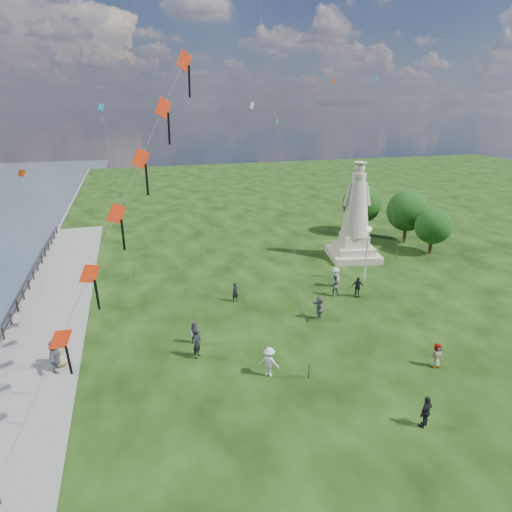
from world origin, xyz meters
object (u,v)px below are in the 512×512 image
object	(u,v)px
person_2	(269,362)
person_8	(335,277)
person_3	(426,412)
person_11	(319,308)
person_1	(195,333)
person_7	(334,285)
person_9	(357,287)
person_10	(60,353)
statue	(355,223)
person_6	(235,292)
lamppost	(368,242)
person_4	(436,355)
person_0	(197,343)
person_5	(56,357)

from	to	relation	value
person_2	person_8	distance (m)	13.27
person_2	person_3	xyz separation A→B (m)	(5.66, -5.74, -0.05)
person_2	person_11	bearing A→B (deg)	-97.19
person_3	person_8	xyz separation A→B (m)	(3.18, 15.65, 0.03)
person_8	person_11	bearing A→B (deg)	-48.25
person_1	person_2	world-z (taller)	person_2
person_1	person_2	bearing A→B (deg)	-25.34
person_1	person_7	distance (m)	12.13
person_3	person_11	world-z (taller)	person_11
person_11	person_9	bearing A→B (deg)	125.44
person_9	person_10	bearing A→B (deg)	-158.55
person_11	statue	bearing A→B (deg)	147.05
person_2	person_9	distance (m)	12.35
person_6	person_8	world-z (taller)	person_8
statue	lamppost	size ratio (longest dim) A/B	1.91
person_4	person_6	xyz separation A→B (m)	(-8.82, 11.42, 0.03)
lamppost	person_11	size ratio (longest dim) A/B	2.75
lamppost	person_6	size ratio (longest dim) A/B	3.17
person_0	person_7	size ratio (longest dim) A/B	1.05
person_0	person_3	world-z (taller)	person_0
person_7	person_8	bearing A→B (deg)	-104.10
person_0	person_7	world-z (taller)	person_0
person_5	person_0	bearing A→B (deg)	-82.13
person_0	person_8	bearing A→B (deg)	-24.37
person_8	person_0	bearing A→B (deg)	-71.74
person_6	person_9	bearing A→B (deg)	-29.69
person_3	person_10	xyz separation A→B (m)	(-16.66, 9.83, 0.11)
statue	person_9	bearing A→B (deg)	-105.30
person_10	person_2	bearing A→B (deg)	-92.64
person_4	person_11	xyz separation A→B (m)	(-3.96, 7.08, 0.14)
lamppost	person_6	world-z (taller)	lamppost
person_11	person_2	bearing A→B (deg)	-40.26
person_6	person_7	bearing A→B (deg)	-26.78
statue	person_10	bearing A→B (deg)	-143.38
person_2	person_6	bearing A→B (deg)	-54.44
person_7	person_11	distance (m)	4.22
statue	person_8	xyz separation A→B (m)	(-4.83, -5.91, -2.61)
lamppost	person_9	size ratio (longest dim) A/B	2.92
statue	person_5	bearing A→B (deg)	-142.67
lamppost	person_0	bearing A→B (deg)	-154.24
statue	person_11	size ratio (longest dim) A/B	5.26
statue	person_6	size ratio (longest dim) A/B	6.06
person_8	person_10	bearing A→B (deg)	-84.99
person_5	person_11	bearing A→B (deg)	-71.27
person_10	statue	bearing A→B (deg)	-46.83
person_9	person_11	world-z (taller)	person_11
person_4	person_5	xyz separation A→B (m)	(-20.44, 5.48, 0.22)
person_9	person_10	size ratio (longest dim) A/B	0.89
person_3	person_5	distance (m)	19.24
statue	person_1	world-z (taller)	statue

